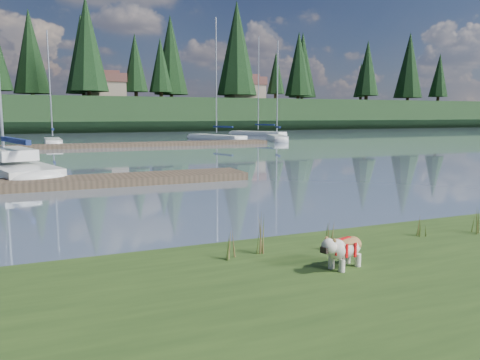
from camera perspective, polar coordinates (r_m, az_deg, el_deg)
name	(u,v)px	position (r m, az deg, el deg)	size (l,w,h in m)	color
ground	(93,147)	(39.46, -17.46, 3.80)	(200.00, 200.00, 0.00)	gray
ridge	(67,115)	(82.29, -20.32, 7.42)	(200.00, 20.00, 5.00)	black
bulldog	(344,247)	(7.24, 12.57, -7.98)	(0.87, 0.51, 0.51)	silver
sailboat_main	(5,163)	(23.95, -26.76, 1.83)	(4.82, 10.38, 14.57)	silver
dock_near	(34,184)	(18.39, -23.87, -0.46)	(16.00, 2.00, 0.30)	#4C3D2C
dock_far	(119,145)	(39.68, -14.59, 4.15)	(26.00, 2.20, 0.30)	#4C3D2C
sailboat_bg_2	(53,141)	(43.89, -21.88, 4.42)	(1.40, 6.37, 9.72)	silver
sailboat_bg_3	(212,137)	(48.63, -3.43, 5.26)	(4.42, 8.46, 12.30)	silver
sailboat_bg_4	(276,137)	(47.79, 4.40, 5.21)	(3.28, 6.71, 9.93)	silver
sailboat_bg_5	(253,133)	(58.26, 1.65, 5.72)	(5.26, 8.27, 11.99)	silver
weed_0	(261,235)	(7.81, 2.55, -6.76)	(0.17, 0.14, 0.72)	#475B23
weed_1	(329,237)	(8.19, 10.85, -6.82)	(0.17, 0.14, 0.51)	#475B23
weed_2	(476,221)	(10.21, 26.82, -4.51)	(0.17, 0.14, 0.55)	#475B23
weed_3	(231,247)	(7.55, -1.10, -8.12)	(0.17, 0.14, 0.46)	#475B23
weed_4	(421,227)	(9.55, 21.16, -5.36)	(0.17, 0.14, 0.41)	#475B23
mud_lip	(258,254)	(8.77, 2.16, -9.04)	(60.00, 0.50, 0.14)	#33281C
conifer_4	(87,44)	(76.21, -18.15, 15.51)	(6.16, 6.16, 15.10)	#382619
conifer_5	(161,65)	(81.76, -9.66, 13.65)	(3.96, 3.96, 10.35)	#382619
conifer_6	(237,48)	(84.17, -0.40, 15.76)	(7.04, 7.04, 17.00)	#382619
conifer_7	(299,64)	(92.72, 7.15, 13.86)	(5.28, 5.28, 13.20)	#382619
conifer_8	(367,68)	(96.50, 15.26, 13.01)	(4.62, 4.62, 11.77)	#382619
conifer_9	(409,65)	(107.21, 19.93, 13.01)	(5.94, 5.94, 14.62)	#382619
house_1	(105,85)	(80.91, -16.10, 11.01)	(6.30, 5.30, 4.65)	gray
house_2	(245,88)	(85.22, 0.62, 11.15)	(6.30, 5.30, 4.65)	gray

